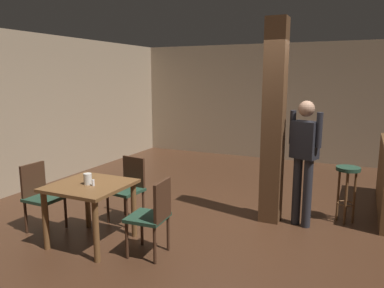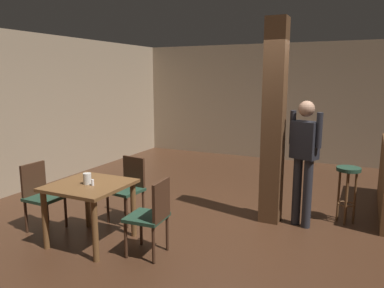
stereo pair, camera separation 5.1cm
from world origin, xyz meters
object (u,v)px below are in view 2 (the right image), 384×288
at_px(chair_west, 41,193).
at_px(standing_person, 304,155).
at_px(napkin_cup, 87,179).
at_px(chair_east, 152,213).
at_px(chair_north, 129,185).
at_px(salt_shaker, 93,182).
at_px(dining_table, 90,194).
at_px(bar_stool_near, 348,182).

distance_m(chair_west, standing_person, 3.55).
height_order(napkin_cup, standing_person, standing_person).
height_order(chair_west, standing_person, standing_person).
height_order(chair_east, chair_west, same).
bearing_deg(standing_person, chair_north, -160.21).
bearing_deg(salt_shaker, chair_north, 96.09).
distance_m(napkin_cup, standing_person, 2.82).
bearing_deg(dining_table, chair_west, 177.86).
relative_size(chair_east, bar_stool_near, 1.12).
relative_size(napkin_cup, bar_stool_near, 0.17).
bearing_deg(bar_stool_near, chair_east, -134.10).
height_order(dining_table, chair_west, chair_west).
distance_m(chair_east, chair_north, 1.18).
distance_m(chair_west, napkin_cup, 0.91).
distance_m(standing_person, bar_stool_near, 0.79).
xyz_separation_m(chair_west, standing_person, (3.13, 1.61, 0.50)).
bearing_deg(chair_west, standing_person, 27.18).
relative_size(chair_east, napkin_cup, 6.63).
bearing_deg(salt_shaker, standing_person, 37.73).
bearing_deg(chair_east, dining_table, -178.50).
bearing_deg(bar_stool_near, standing_person, -144.78).
bearing_deg(salt_shaker, chair_west, 175.46).
bearing_deg(chair_east, chair_north, 137.52).
bearing_deg(standing_person, dining_table, -144.09).
relative_size(napkin_cup, salt_shaker, 1.82).
relative_size(dining_table, standing_person, 0.51).
bearing_deg(chair_north, bar_stool_near, 23.14).
xyz_separation_m(standing_person, bar_stool_near, (0.55, 0.39, -0.42)).
bearing_deg(chair_west, chair_east, -0.31).
distance_m(chair_east, napkin_cup, 0.93).
bearing_deg(chair_east, standing_person, 49.24).
bearing_deg(napkin_cup, chair_east, 2.91).
relative_size(chair_west, napkin_cup, 6.63).
xyz_separation_m(napkin_cup, bar_stool_near, (2.82, 2.05, -0.23)).
height_order(napkin_cup, bar_stool_near, napkin_cup).
height_order(chair_west, salt_shaker, chair_west).
bearing_deg(standing_person, napkin_cup, -143.84).
bearing_deg(chair_north, chair_west, -137.45).
bearing_deg(chair_east, chair_west, 179.69).
relative_size(chair_north, salt_shaker, 12.06).
height_order(chair_east, napkin_cup, chair_east).
xyz_separation_m(dining_table, salt_shaker, (0.09, -0.04, 0.17)).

